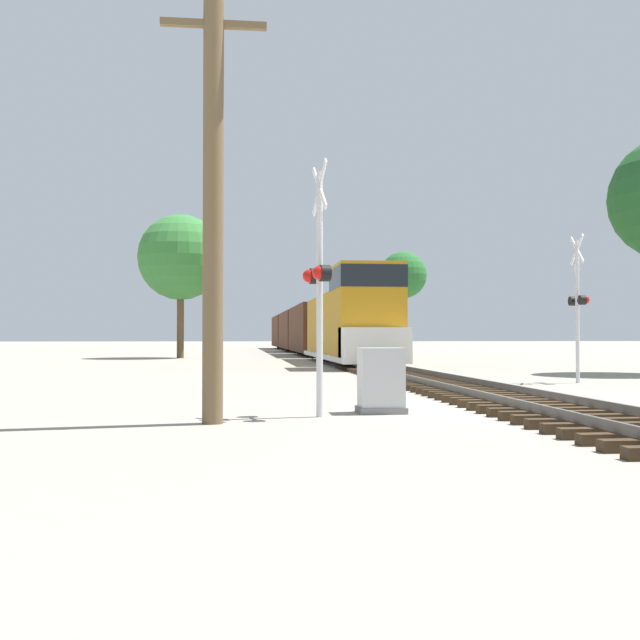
{
  "coord_description": "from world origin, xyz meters",
  "views": [
    {
      "loc": [
        -5.89,
        -14.73,
        1.47
      ],
      "look_at": [
        -3.22,
        8.79,
        1.99
      ],
      "focal_mm": 42.0,
      "sensor_mm": 36.0,
      "label": 1
    }
  ],
  "objects_px": {
    "crossing_signal_near": "(318,278)",
    "tree_mid_background": "(181,258)",
    "freight_train": "(307,330)",
    "tree_deep_background": "(403,275)",
    "relay_cabinet": "(381,381)",
    "utility_pole": "(213,200)",
    "crossing_signal_far": "(578,302)"
  },
  "relations": [
    {
      "from": "relay_cabinet",
      "to": "tree_mid_background",
      "type": "distance_m",
      "value": 37.97
    },
    {
      "from": "freight_train",
      "to": "tree_deep_background",
      "type": "relative_size",
      "value": 6.7
    },
    {
      "from": "relay_cabinet",
      "to": "tree_deep_background",
      "type": "bearing_deg",
      "value": 76.71
    },
    {
      "from": "freight_train",
      "to": "relay_cabinet",
      "type": "distance_m",
      "value": 46.93
    },
    {
      "from": "relay_cabinet",
      "to": "tree_deep_background",
      "type": "xyz_separation_m",
      "value": [
        12.84,
        54.36,
        6.57
      ]
    },
    {
      "from": "tree_mid_background",
      "to": "freight_train",
      "type": "bearing_deg",
      "value": 46.0
    },
    {
      "from": "relay_cabinet",
      "to": "utility_pole",
      "type": "height_order",
      "value": "utility_pole"
    },
    {
      "from": "freight_train",
      "to": "crossing_signal_near",
      "type": "bearing_deg",
      "value": -95.28
    },
    {
      "from": "freight_train",
      "to": "tree_mid_background",
      "type": "distance_m",
      "value": 14.56
    },
    {
      "from": "crossing_signal_far",
      "to": "tree_deep_background",
      "type": "distance_m",
      "value": 46.48
    },
    {
      "from": "crossing_signal_near",
      "to": "tree_mid_background",
      "type": "height_order",
      "value": "tree_mid_background"
    },
    {
      "from": "crossing_signal_near",
      "to": "relay_cabinet",
      "type": "relative_size",
      "value": 3.73
    },
    {
      "from": "crossing_signal_near",
      "to": "tree_mid_background",
      "type": "relative_size",
      "value": 0.48
    },
    {
      "from": "crossing_signal_far",
      "to": "tree_deep_background",
      "type": "relative_size",
      "value": 0.5
    },
    {
      "from": "crossing_signal_near",
      "to": "relay_cabinet",
      "type": "xyz_separation_m",
      "value": [
        1.27,
        0.57,
        -1.93
      ]
    },
    {
      "from": "crossing_signal_far",
      "to": "relay_cabinet",
      "type": "height_order",
      "value": "crossing_signal_far"
    },
    {
      "from": "freight_train",
      "to": "crossing_signal_near",
      "type": "distance_m",
      "value": 47.58
    },
    {
      "from": "freight_train",
      "to": "utility_pole",
      "type": "bearing_deg",
      "value": -97.41
    },
    {
      "from": "relay_cabinet",
      "to": "utility_pole",
      "type": "distance_m",
      "value": 4.69
    },
    {
      "from": "relay_cabinet",
      "to": "utility_pole",
      "type": "relative_size",
      "value": 0.17
    },
    {
      "from": "crossing_signal_near",
      "to": "crossing_signal_far",
      "type": "xyz_separation_m",
      "value": [
        9.25,
        8.93,
        0.0
      ]
    },
    {
      "from": "freight_train",
      "to": "utility_pole",
      "type": "relative_size",
      "value": 8.52
    },
    {
      "from": "crossing_signal_far",
      "to": "relay_cabinet",
      "type": "relative_size",
      "value": 3.74
    },
    {
      "from": "freight_train",
      "to": "tree_deep_background",
      "type": "xyz_separation_m",
      "value": [
        9.73,
        7.55,
        5.18
      ]
    },
    {
      "from": "freight_train",
      "to": "tree_deep_background",
      "type": "distance_m",
      "value": 13.37
    },
    {
      "from": "crossing_signal_far",
      "to": "utility_pole",
      "type": "distance_m",
      "value": 14.86
    },
    {
      "from": "crossing_signal_far",
      "to": "tree_mid_background",
      "type": "bearing_deg",
      "value": 27.43
    },
    {
      "from": "crossing_signal_far",
      "to": "utility_pole",
      "type": "height_order",
      "value": "utility_pole"
    },
    {
      "from": "tree_mid_background",
      "to": "tree_deep_background",
      "type": "relative_size",
      "value": 1.03
    },
    {
      "from": "relay_cabinet",
      "to": "crossing_signal_far",
      "type": "bearing_deg",
      "value": 46.33
    },
    {
      "from": "freight_train",
      "to": "utility_pole",
      "type": "xyz_separation_m",
      "value": [
        -6.27,
        -48.21,
        1.78
      ]
    },
    {
      "from": "crossing_signal_near",
      "to": "crossing_signal_far",
      "type": "height_order",
      "value": "crossing_signal_far"
    }
  ]
}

